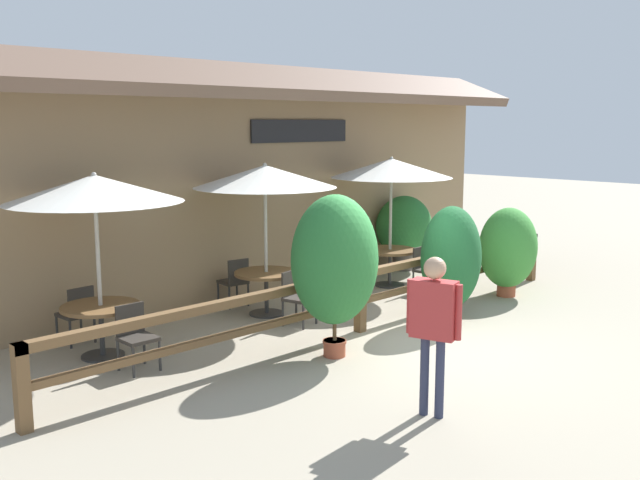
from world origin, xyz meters
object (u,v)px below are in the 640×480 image
at_px(chair_near_streetside, 135,334).
at_px(chair_far_streetside, 425,267).
at_px(dining_table_middle, 266,280).
at_px(chair_middle_streetside, 296,295).
at_px(dining_table_near, 101,315).
at_px(patio_umbrella_far, 391,168).
at_px(chair_near_wallside, 77,312).
at_px(pedestrian, 434,315).
at_px(potted_plant_small_flowering, 335,261).
at_px(potted_plant_broad_leaf, 404,228).
at_px(potted_plant_tall_tropical, 451,259).
at_px(potted_plant_corner_fern, 508,249).
at_px(dining_table_far, 390,256).
at_px(patio_umbrella_middle, 265,176).
at_px(chair_far_wallside, 360,256).
at_px(patio_umbrella_near, 94,189).

relative_size(chair_near_streetside, chair_far_streetside, 1.00).
distance_m(dining_table_middle, chair_far_streetside, 3.27).
bearing_deg(dining_table_middle, chair_middle_streetside, -93.73).
height_order(dining_table_near, patio_umbrella_far, patio_umbrella_far).
distance_m(chair_near_wallside, pedestrian, 5.39).
xyz_separation_m(potted_plant_small_flowering, pedestrian, (-0.69, -2.15, -0.20)).
xyz_separation_m(chair_far_streetside, potted_plant_broad_leaf, (1.37, 1.61, 0.44)).
relative_size(chair_near_streetside, potted_plant_broad_leaf, 0.53).
relative_size(chair_near_streetside, potted_plant_small_flowering, 0.38).
bearing_deg(pedestrian, potted_plant_small_flowering, -34.16).
relative_size(chair_near_streetside, potted_plant_tall_tropical, 0.46).
height_order(chair_near_streetside, chair_middle_streetside, same).
bearing_deg(potted_plant_corner_fern, dining_table_middle, 152.03).
relative_size(dining_table_far, potted_plant_corner_fern, 0.65).
distance_m(patio_umbrella_middle, pedestrian, 4.81).
bearing_deg(patio_umbrella_middle, potted_plant_corner_fern, -27.97).
xyz_separation_m(chair_near_wallside, dining_table_middle, (2.97, -0.68, 0.11)).
bearing_deg(potted_plant_broad_leaf, patio_umbrella_far, -150.48).
distance_m(chair_middle_streetside, potted_plant_small_flowering, 1.86).
bearing_deg(potted_plant_broad_leaf, potted_plant_tall_tropical, -130.64).
distance_m(dining_table_near, dining_table_far, 6.10).
distance_m(chair_far_wallside, potted_plant_small_flowering, 4.98).
bearing_deg(chair_far_wallside, patio_umbrella_near, 4.87).
xyz_separation_m(chair_near_wallside, patio_umbrella_middle, (2.97, -0.68, 1.82)).
bearing_deg(potted_plant_tall_tropical, patio_umbrella_near, 155.14).
relative_size(dining_table_middle, dining_table_far, 1.00).
xyz_separation_m(dining_table_middle, dining_table_far, (3.09, -0.07, 0.00)).
xyz_separation_m(chair_far_streetside, pedestrian, (-4.57, -3.57, 0.66)).
distance_m(dining_table_middle, chair_far_wallside, 3.21).
distance_m(dining_table_near, potted_plant_small_flowering, 3.25).
xyz_separation_m(patio_umbrella_middle, chair_far_wallside, (3.12, 0.74, -1.82)).
height_order(dining_table_near, chair_far_wallside, chair_far_wallside).
bearing_deg(potted_plant_tall_tropical, patio_umbrella_middle, 128.36).
bearing_deg(potted_plant_corner_fern, dining_table_far, 113.49).
height_order(patio_umbrella_middle, potted_plant_tall_tropical, patio_umbrella_middle).
xyz_separation_m(patio_umbrella_near, chair_middle_streetside, (2.95, -0.69, -1.82)).
bearing_deg(patio_umbrella_middle, pedestrian, -107.70).
relative_size(chair_middle_streetside, chair_far_streetside, 1.00).
xyz_separation_m(patio_umbrella_middle, chair_middle_streetside, (-0.05, -0.78, -1.82)).
bearing_deg(chair_near_wallside, patio_umbrella_near, 84.06).
height_order(patio_umbrella_far, potted_plant_corner_fern, patio_umbrella_far).
relative_size(chair_near_wallside, potted_plant_broad_leaf, 0.53).
relative_size(chair_middle_streetside, pedestrian, 0.48).
bearing_deg(potted_plant_tall_tropical, dining_table_near, 155.14).
bearing_deg(chair_near_streetside, patio_umbrella_middle, 16.53).
distance_m(chair_near_streetside, potted_plant_corner_fern, 7.04).
distance_m(dining_table_near, chair_near_wallside, 0.79).
bearing_deg(chair_middle_streetside, potted_plant_tall_tropical, -53.58).
xyz_separation_m(chair_near_streetside, chair_near_wallside, (-0.04, 1.56, 0.00)).
distance_m(patio_umbrella_middle, potted_plant_corner_fern, 4.72).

